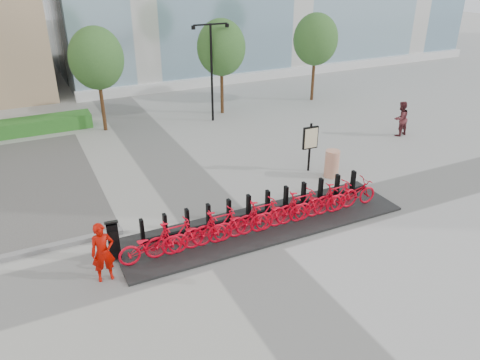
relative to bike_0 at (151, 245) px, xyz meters
name	(u,v)px	position (x,y,z in m)	size (l,w,h in m)	color
ground	(232,239)	(2.60, 0.05, -0.57)	(120.00, 120.00, 0.00)	#9E9E9E
hedge_b	(29,126)	(-2.40, 13.25, -0.22)	(6.00, 1.20, 0.70)	#266925
tree_1	(96,58)	(1.10, 12.05, 3.02)	(2.60, 2.60, 5.10)	brown
tree_2	(221,48)	(7.60, 12.05, 3.02)	(2.60, 2.60, 5.10)	brown
tree_3	(316,39)	(13.60, 12.05, 3.02)	(2.60, 2.60, 5.10)	brown
streetlamp	(211,62)	(6.60, 11.05, 2.56)	(2.00, 0.20, 5.00)	black
dock_pad	(264,224)	(3.90, 0.35, -0.53)	(9.60, 2.40, 0.08)	black
dock_rail_posts	(259,205)	(3.96, 0.82, -0.07)	(8.02, 0.50, 0.85)	black
bike_0	(151,245)	(0.00, 0.00, 0.00)	(0.66, 1.88, 0.99)	red
bike_1	(174,237)	(0.72, 0.00, 0.05)	(0.52, 1.82, 1.10)	red
bike_2	(198,233)	(1.44, 0.00, 0.00)	(0.66, 1.88, 0.99)	red
bike_3	(220,226)	(2.16, 0.00, 0.05)	(0.52, 1.82, 1.10)	red
bike_4	(241,222)	(2.88, 0.00, 0.00)	(0.66, 1.88, 0.99)	red
bike_5	(261,216)	(3.60, 0.00, 0.05)	(0.52, 1.82, 1.10)	red
bike_6	(281,212)	(4.32, 0.00, 0.00)	(0.66, 1.88, 0.99)	red
bike_7	(300,206)	(5.04, 0.00, 0.05)	(0.52, 1.82, 1.10)	red
bike_8	(318,203)	(5.76, 0.00, 0.00)	(0.66, 1.88, 0.99)	red
bike_9	(336,197)	(6.48, 0.00, 0.05)	(0.52, 1.82, 1.10)	red
bike_10	(353,194)	(7.20, 0.00, 0.00)	(0.66, 1.88, 0.99)	red
kiosk	(113,239)	(-0.92, 0.59, 0.10)	(0.41, 0.36, 1.25)	black
worker_red	(103,252)	(-1.35, -0.22, 0.29)	(0.63, 0.41, 1.73)	#A10800
pedestrian	(401,119)	(13.94, 4.94, 0.28)	(0.83, 0.65, 1.71)	#582227
construction_barrel	(332,164)	(8.12, 2.49, -0.02)	(0.57, 0.57, 1.11)	#D4551A
map_sign	(310,140)	(7.62, 3.36, 0.78)	(0.67, 0.13, 2.04)	black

